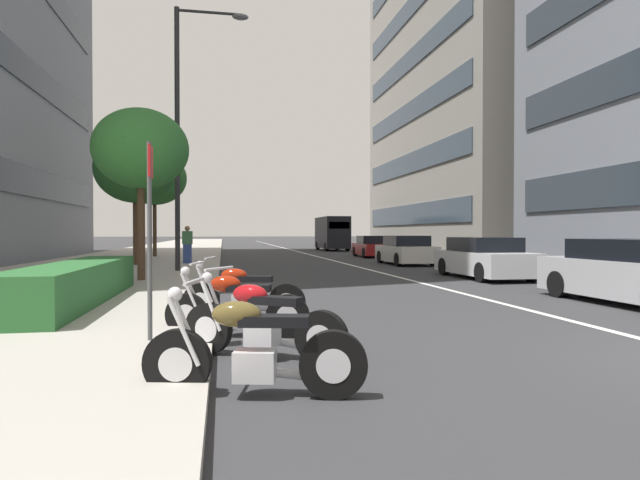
{
  "coord_description": "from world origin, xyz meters",
  "views": [
    {
      "loc": [
        -4.97,
        5.91,
        1.53
      ],
      "look_at": [
        17.53,
        1.74,
        1.2
      ],
      "focal_mm": 29.54,
      "sensor_mm": 36.0,
      "label": 1
    }
  ],
  "objects_px": {
    "motorcycle_by_sign_pole": "(235,308)",
    "delivery_van_ahead": "(332,233)",
    "car_far_down_avenue": "(406,251)",
    "street_tree_far_plaza": "(135,169)",
    "street_tree_mid_sidewalk": "(141,149)",
    "car_approaching_light": "(372,247)",
    "street_tree_by_lamp_post": "(155,178)",
    "motorcycle_mid_row": "(261,325)",
    "car_lead_in_lane": "(637,273)",
    "street_lamp_with_banners": "(187,118)",
    "motorcycle_far_end_row": "(242,296)",
    "pedestrian_on_plaza": "(187,244)",
    "parking_sign_by_curb": "(150,221)",
    "car_mid_block_traffic": "(484,259)",
    "motorcycle_second_in_row": "(252,353)"
  },
  "relations": [
    {
      "from": "car_far_down_avenue",
      "to": "street_lamp_with_banners",
      "type": "height_order",
      "value": "street_lamp_with_banners"
    },
    {
      "from": "motorcycle_by_sign_pole",
      "to": "delivery_van_ahead",
      "type": "height_order",
      "value": "delivery_van_ahead"
    },
    {
      "from": "motorcycle_second_in_row",
      "to": "motorcycle_far_end_row",
      "type": "height_order",
      "value": "motorcycle_far_end_row"
    },
    {
      "from": "motorcycle_mid_row",
      "to": "car_mid_block_traffic",
      "type": "xyz_separation_m",
      "value": [
        9.95,
        -8.17,
        0.24
      ]
    },
    {
      "from": "car_far_down_avenue",
      "to": "street_tree_far_plaza",
      "type": "distance_m",
      "value": 12.8
    },
    {
      "from": "street_tree_mid_sidewalk",
      "to": "car_mid_block_traffic",
      "type": "bearing_deg",
      "value": -88.07
    },
    {
      "from": "delivery_van_ahead",
      "to": "street_tree_by_lamp_post",
      "type": "xyz_separation_m",
      "value": [
        -12.13,
        13.05,
        3.16
      ]
    },
    {
      "from": "pedestrian_on_plaza",
      "to": "parking_sign_by_curb",
      "type": "bearing_deg",
      "value": 19.28
    },
    {
      "from": "car_mid_block_traffic",
      "to": "pedestrian_on_plaza",
      "type": "xyz_separation_m",
      "value": [
        8.02,
        10.18,
        0.34
      ]
    },
    {
      "from": "motorcycle_far_end_row",
      "to": "car_lead_in_lane",
      "type": "relative_size",
      "value": 0.49
    },
    {
      "from": "motorcycle_second_in_row",
      "to": "street_tree_mid_sidewalk",
      "type": "relative_size",
      "value": 0.42
    },
    {
      "from": "car_approaching_light",
      "to": "street_tree_by_lamp_post",
      "type": "bearing_deg",
      "value": 91.93
    },
    {
      "from": "motorcycle_mid_row",
      "to": "car_far_down_avenue",
      "type": "distance_m",
      "value": 19.45
    },
    {
      "from": "delivery_van_ahead",
      "to": "motorcycle_by_sign_pole",
      "type": "bearing_deg",
      "value": 165.94
    },
    {
      "from": "motorcycle_mid_row",
      "to": "car_approaching_light",
      "type": "xyz_separation_m",
      "value": [
        25.4,
        -8.77,
        0.2
      ]
    },
    {
      "from": "street_tree_far_plaza",
      "to": "pedestrian_on_plaza",
      "type": "distance_m",
      "value": 3.93
    },
    {
      "from": "motorcycle_mid_row",
      "to": "street_lamp_with_banners",
      "type": "relative_size",
      "value": 0.2
    },
    {
      "from": "motorcycle_by_sign_pole",
      "to": "street_tree_by_lamp_post",
      "type": "relative_size",
      "value": 0.34
    },
    {
      "from": "motorcycle_far_end_row",
      "to": "delivery_van_ahead",
      "type": "bearing_deg",
      "value": -89.79
    },
    {
      "from": "car_mid_block_traffic",
      "to": "parking_sign_by_curb",
      "type": "distance_m",
      "value": 13.35
    },
    {
      "from": "car_lead_in_lane",
      "to": "street_lamp_with_banners",
      "type": "height_order",
      "value": "street_lamp_with_banners"
    },
    {
      "from": "motorcycle_far_end_row",
      "to": "delivery_van_ahead",
      "type": "relative_size",
      "value": 0.37
    },
    {
      "from": "car_lead_in_lane",
      "to": "street_tree_by_lamp_post",
      "type": "bearing_deg",
      "value": 29.11
    },
    {
      "from": "street_tree_mid_sidewalk",
      "to": "car_far_down_avenue",
      "type": "bearing_deg",
      "value": -53.65
    },
    {
      "from": "car_approaching_light",
      "to": "pedestrian_on_plaza",
      "type": "xyz_separation_m",
      "value": [
        -7.43,
        10.78,
        0.38
      ]
    },
    {
      "from": "motorcycle_far_end_row",
      "to": "street_tree_mid_sidewalk",
      "type": "height_order",
      "value": "street_tree_mid_sidewalk"
    },
    {
      "from": "car_mid_block_traffic",
      "to": "car_approaching_light",
      "type": "bearing_deg",
      "value": -1.54
    },
    {
      "from": "motorcycle_far_end_row",
      "to": "street_lamp_with_banners",
      "type": "bearing_deg",
      "value": -66.76
    },
    {
      "from": "street_tree_mid_sidewalk",
      "to": "street_tree_far_plaza",
      "type": "bearing_deg",
      "value": 9.98
    },
    {
      "from": "car_mid_block_traffic",
      "to": "motorcycle_far_end_row",
      "type": "bearing_deg",
      "value": 131.1
    },
    {
      "from": "parking_sign_by_curb",
      "to": "street_tree_mid_sidewalk",
      "type": "bearing_deg",
      "value": 8.97
    },
    {
      "from": "car_mid_block_traffic",
      "to": "street_tree_mid_sidewalk",
      "type": "relative_size",
      "value": 0.87
    },
    {
      "from": "car_lead_in_lane",
      "to": "street_tree_mid_sidewalk",
      "type": "bearing_deg",
      "value": 60.04
    },
    {
      "from": "delivery_van_ahead",
      "to": "pedestrian_on_plaza",
      "type": "distance_m",
      "value": 22.32
    },
    {
      "from": "car_mid_block_traffic",
      "to": "pedestrian_on_plaza",
      "type": "bearing_deg",
      "value": 52.45
    },
    {
      "from": "motorcycle_mid_row",
      "to": "car_approaching_light",
      "type": "height_order",
      "value": "car_approaching_light"
    },
    {
      "from": "car_far_down_avenue",
      "to": "car_mid_block_traffic",
      "type": "bearing_deg",
      "value": -179.65
    },
    {
      "from": "street_tree_by_lamp_post",
      "to": "motorcycle_far_end_row",
      "type": "bearing_deg",
      "value": -169.39
    },
    {
      "from": "motorcycle_by_sign_pole",
      "to": "pedestrian_on_plaza",
      "type": "height_order",
      "value": "pedestrian_on_plaza"
    },
    {
      "from": "car_approaching_light",
      "to": "street_tree_by_lamp_post",
      "type": "distance_m",
      "value": 13.71
    },
    {
      "from": "street_tree_far_plaza",
      "to": "motorcycle_by_sign_pole",
      "type": "bearing_deg",
      "value": -166.28
    },
    {
      "from": "street_lamp_with_banners",
      "to": "car_lead_in_lane",
      "type": "bearing_deg",
      "value": -134.97
    },
    {
      "from": "street_tree_mid_sidewalk",
      "to": "pedestrian_on_plaza",
      "type": "relative_size",
      "value": 2.96
    },
    {
      "from": "motorcycle_second_in_row",
      "to": "car_lead_in_lane",
      "type": "xyz_separation_m",
      "value": [
        4.86,
        -8.39,
        0.26
      ]
    },
    {
      "from": "delivery_van_ahead",
      "to": "street_tree_mid_sidewalk",
      "type": "xyz_separation_m",
      "value": [
        -27.95,
        11.49,
        2.42
      ]
    },
    {
      "from": "car_far_down_avenue",
      "to": "parking_sign_by_curb",
      "type": "height_order",
      "value": "parking_sign_by_curb"
    },
    {
      "from": "street_tree_far_plaza",
      "to": "street_tree_by_lamp_post",
      "type": "relative_size",
      "value": 0.91
    },
    {
      "from": "car_mid_block_traffic",
      "to": "car_far_down_avenue",
      "type": "relative_size",
      "value": 1.03
    },
    {
      "from": "motorcycle_by_sign_pole",
      "to": "parking_sign_by_curb",
      "type": "xyz_separation_m",
      "value": [
        -0.8,
        1.09,
        1.26
      ]
    },
    {
      "from": "car_mid_block_traffic",
      "to": "street_lamp_with_banners",
      "type": "xyz_separation_m",
      "value": [
        3.35,
        9.88,
        5.03
      ]
    }
  ]
}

